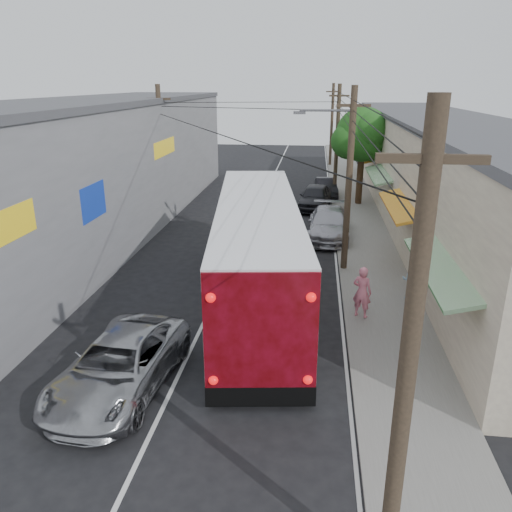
# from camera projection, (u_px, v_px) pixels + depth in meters

# --- Properties ---
(ground) EXTENTS (120.00, 120.00, 0.00)m
(ground) POSITION_uv_depth(u_px,v_px,m) (135.00, 466.00, 11.14)
(ground) COLOR black
(ground) RESTS_ON ground
(sidewalk) EXTENTS (3.00, 80.00, 0.12)m
(sidewalk) POSITION_uv_depth(u_px,v_px,m) (360.00, 228.00, 29.14)
(sidewalk) COLOR slate
(sidewalk) RESTS_ON ground
(building_right) EXTENTS (7.09, 40.00, 6.25)m
(building_right) POSITION_uv_depth(u_px,v_px,m) (438.00, 170.00, 29.49)
(building_right) COLOR beige
(building_right) RESTS_ON ground
(building_left) EXTENTS (7.20, 36.00, 7.25)m
(building_left) POSITION_uv_depth(u_px,v_px,m) (94.00, 167.00, 27.74)
(building_left) COLOR gray
(building_left) RESTS_ON ground
(utility_poles) EXTENTS (11.80, 45.28, 8.00)m
(utility_poles) POSITION_uv_depth(u_px,v_px,m) (305.00, 156.00, 28.47)
(utility_poles) COLOR #473828
(utility_poles) RESTS_ON ground
(street_tree) EXTENTS (4.40, 4.00, 6.60)m
(street_tree) POSITION_uv_depth(u_px,v_px,m) (364.00, 136.00, 33.21)
(street_tree) COLOR #3F2B19
(street_tree) RESTS_ON ground
(coach_bus) EXTENTS (4.59, 14.02, 3.97)m
(coach_bus) POSITION_uv_depth(u_px,v_px,m) (257.00, 252.00, 18.81)
(coach_bus) COLOR white
(coach_bus) RESTS_ON ground
(jeepney) EXTENTS (2.98, 5.66, 1.52)m
(jeepney) POSITION_uv_depth(u_px,v_px,m) (120.00, 365.00, 13.71)
(jeepney) COLOR #A8A9AF
(jeepney) RESTS_ON ground
(parked_suv) EXTENTS (2.40, 5.49, 1.57)m
(parked_suv) POSITION_uv_depth(u_px,v_px,m) (329.00, 224.00, 27.23)
(parked_suv) COLOR #A9A8B1
(parked_suv) RESTS_ON ground
(parked_car_mid) EXTENTS (2.49, 4.91, 1.60)m
(parked_car_mid) POSITION_uv_depth(u_px,v_px,m) (315.00, 197.00, 33.48)
(parked_car_mid) COLOR #232428
(parked_car_mid) RESTS_ON ground
(parked_car_far) EXTENTS (1.77, 4.16, 1.33)m
(parked_car_far) POSITION_uv_depth(u_px,v_px,m) (326.00, 187.00, 37.12)
(parked_car_far) COLOR black
(parked_car_far) RESTS_ON ground
(pedestrian_near) EXTENTS (0.82, 0.70, 1.89)m
(pedestrian_near) POSITION_uv_depth(u_px,v_px,m) (362.00, 292.00, 17.69)
(pedestrian_near) COLOR pink
(pedestrian_near) RESTS_ON sidewalk
(pedestrian_far) EXTENTS (0.92, 0.82, 1.55)m
(pedestrian_far) POSITION_uv_depth(u_px,v_px,m) (412.00, 281.00, 19.16)
(pedestrian_far) COLOR #7D9EB6
(pedestrian_far) RESTS_ON sidewalk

